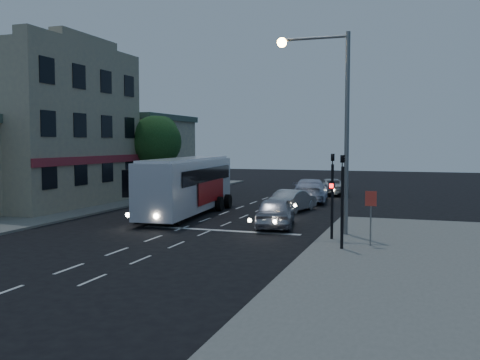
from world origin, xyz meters
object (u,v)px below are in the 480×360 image
(car_sedan_a, at_px, (293,201))
(car_sedan_b, at_px, (310,190))
(tour_bus, at_px, (188,184))
(car_suv, at_px, (275,212))
(traffic_signal_side, at_px, (342,190))
(street_tree, at_px, (156,139))
(traffic_signal_main, at_px, (332,185))
(regulatory_sign, at_px, (371,209))
(car_sedan_c, at_px, (331,187))
(streetlight, at_px, (332,109))

(car_sedan_a, height_order, car_sedan_b, car_sedan_b)
(tour_bus, height_order, car_suv, tour_bus)
(car_sedan_a, bearing_deg, traffic_signal_side, 122.55)
(car_sedan_b, bearing_deg, street_tree, -4.22)
(traffic_signal_main, relative_size, regulatory_sign, 1.86)
(car_sedan_c, bearing_deg, streetlight, 81.96)
(car_sedan_c, bearing_deg, car_sedan_b, 67.45)
(car_sedan_c, xyz_separation_m, traffic_signal_main, (3.30, -20.69, 1.75))
(streetlight, distance_m, street_tree, 20.19)
(tour_bus, bearing_deg, car_sedan_a, 27.42)
(tour_bus, relative_size, traffic_signal_main, 2.70)
(car_sedan_a, height_order, traffic_signal_main, traffic_signal_main)
(tour_bus, relative_size, car_suv, 2.46)
(car_sedan_a, xyz_separation_m, regulatory_sign, (5.50, -10.28, 0.91))
(tour_bus, bearing_deg, car_sedan_c, 63.08)
(car_suv, distance_m, car_sedan_a, 6.27)
(car_sedan_b, bearing_deg, tour_bus, 51.70)
(car_sedan_c, relative_size, street_tree, 0.77)
(car_suv, xyz_separation_m, car_sedan_b, (-0.55, 11.90, 0.07))
(street_tree, bearing_deg, traffic_signal_main, -42.03)
(tour_bus, xyz_separation_m, car_sedan_a, (5.53, 3.50, -1.12))
(traffic_signal_main, height_order, streetlight, streetlight)
(car_sedan_b, xyz_separation_m, streetlight, (3.60, -13.50, 4.89))
(car_suv, height_order, car_sedan_b, car_sedan_b)
(regulatory_sign, bearing_deg, car_suv, 141.11)
(tour_bus, height_order, car_sedan_b, tour_bus)
(car_suv, xyz_separation_m, streetlight, (3.05, -1.60, 4.97))
(tour_bus, bearing_deg, car_sedan_b, 54.22)
(traffic_signal_main, distance_m, street_tree, 21.38)
(car_sedan_b, relative_size, regulatory_sign, 2.63)
(traffic_signal_main, bearing_deg, street_tree, 137.97)
(tour_bus, distance_m, car_sedan_c, 16.14)
(car_suv, relative_size, street_tree, 0.73)
(tour_bus, distance_m, car_sedan_b, 10.70)
(traffic_signal_main, bearing_deg, car_sedan_b, 104.50)
(street_tree, bearing_deg, streetlight, -39.51)
(car_sedan_b, distance_m, street_tree, 12.51)
(car_sedan_a, relative_size, car_sedan_b, 0.72)
(tour_bus, xyz_separation_m, regulatory_sign, (11.02, -6.78, -0.21))
(tour_bus, xyz_separation_m, traffic_signal_main, (9.32, -5.77, 0.61))
(tour_bus, distance_m, car_suv, 6.70)
(car_sedan_b, bearing_deg, streetlight, 97.49)
(car_suv, distance_m, car_sedan_b, 11.91)
(streetlight, bearing_deg, street_tree, 140.49)
(streetlight, relative_size, street_tree, 1.45)
(car_sedan_b, height_order, traffic_signal_main, traffic_signal_main)
(traffic_signal_main, height_order, regulatory_sign, traffic_signal_main)
(street_tree, bearing_deg, car_sedan_c, 27.27)
(tour_bus, relative_size, car_sedan_b, 1.91)
(car_suv, height_order, car_sedan_c, car_suv)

